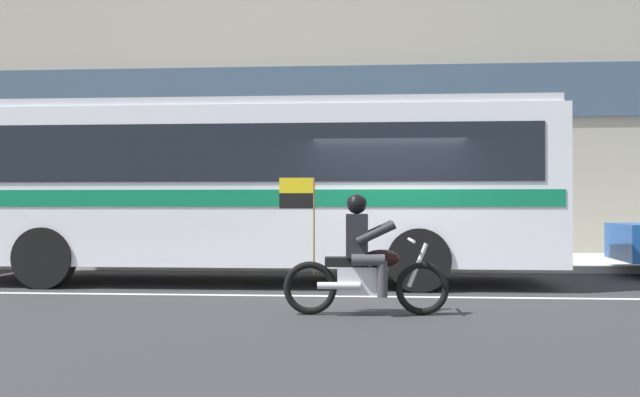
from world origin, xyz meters
TOP-DOWN VIEW (x-y plane):
  - ground_plane at (0.00, 0.00)m, footprint 60.00×60.00m
  - sidewalk_curb at (0.00, 5.10)m, footprint 28.00×3.80m
  - lane_center_stripe at (0.00, -0.60)m, footprint 26.60×0.14m
  - office_building_facade at (0.00, 7.39)m, footprint 28.00×0.89m
  - transit_bus at (-2.49, 1.19)m, footprint 10.78×2.64m
  - motorcycle_with_rider at (-0.39, -2.34)m, footprint 2.20×0.64m
  - fire_hydrant at (2.47, 4.20)m, footprint 0.22×0.30m

SIDE VIEW (x-z plane):
  - ground_plane at x=0.00m, z-range 0.00..0.00m
  - lane_center_stripe at x=0.00m, z-range 0.00..0.01m
  - sidewalk_curb at x=0.00m, z-range 0.00..0.15m
  - fire_hydrant at x=2.47m, z-range 0.14..0.89m
  - motorcycle_with_rider at x=-0.39m, z-range -0.22..1.55m
  - transit_bus at x=-2.49m, z-range 0.27..3.49m
  - office_building_facade at x=0.00m, z-range 0.01..12.59m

